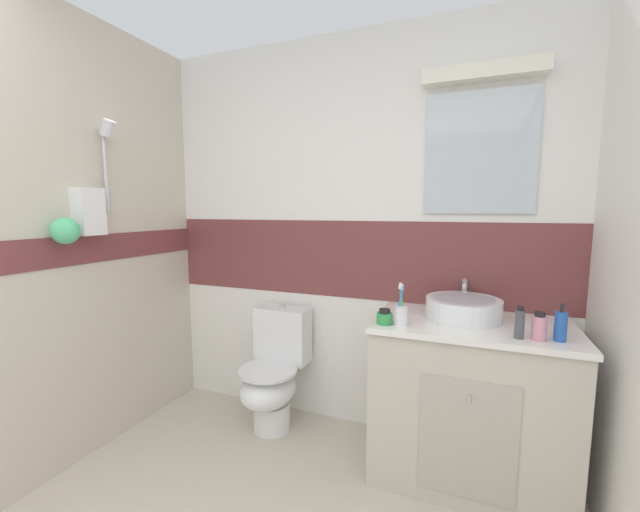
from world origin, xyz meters
name	(u,v)px	position (x,y,z in m)	size (l,w,h in m)	color
wall_back_tiled	(355,234)	(0.01, 2.45, 1.26)	(3.20, 0.20, 2.50)	white
wall_left_shower_alcove	(8,245)	(-1.35, 1.20, 1.25)	(0.26, 3.48, 2.50)	beige
vanity_cabinet	(468,400)	(0.74, 2.12, 0.43)	(0.97, 0.59, 0.85)	beige
sink_basin	(463,308)	(0.70, 2.15, 0.91)	(0.38, 0.43, 0.18)	white
toilet	(274,373)	(-0.44, 2.16, 0.36)	(0.37, 0.50, 0.78)	white
toothbrush_cup	(401,314)	(0.41, 1.92, 0.91)	(0.06, 0.06, 0.21)	white
soap_dispenser	(561,326)	(1.10, 1.94, 0.92)	(0.05, 0.05, 0.17)	#2659B2
deodorant_spray_can	(520,323)	(0.94, 1.92, 0.92)	(0.04, 0.04, 0.15)	#4C4C51
hair_gel_jar	(385,317)	(0.33, 1.91, 0.88)	(0.08, 0.08, 0.08)	green
lotion_bottle_short	(539,327)	(1.01, 1.93, 0.91)	(0.06, 0.06, 0.13)	pink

